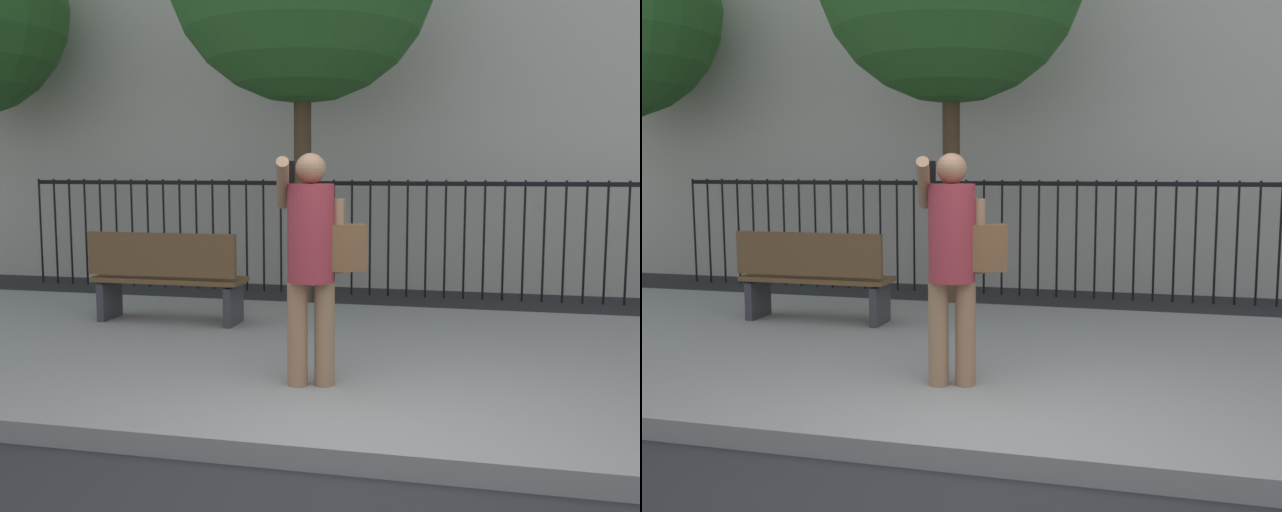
{
  "view_description": "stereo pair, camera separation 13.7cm",
  "coord_description": "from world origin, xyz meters",
  "views": [
    {
      "loc": [
        0.62,
        -3.85,
        1.74
      ],
      "look_at": [
        -0.59,
        1.48,
        1.08
      ],
      "focal_mm": 40.29,
      "sensor_mm": 36.0,
      "label": 1
    },
    {
      "loc": [
        0.75,
        -3.82,
        1.74
      ],
      "look_at": [
        -0.59,
        1.48,
        1.08
      ],
      "focal_mm": 40.29,
      "sensor_mm": 36.0,
      "label": 2
    }
  ],
  "objects": [
    {
      "name": "ground_plane",
      "position": [
        0.0,
        0.0,
        0.0
      ],
      "size": [
        60.0,
        60.0,
        0.0
      ],
      "primitive_type": "plane",
      "color": "#28282B"
    },
    {
      "name": "sidewalk",
      "position": [
        0.0,
        2.2,
        0.07
      ],
      "size": [
        28.0,
        4.4,
        0.15
      ],
      "primitive_type": "cube",
      "color": "gray",
      "rests_on": "ground"
    },
    {
      "name": "iron_fence",
      "position": [
        0.0,
        5.9,
        1.02
      ],
      "size": [
        12.03,
        0.04,
        1.6
      ],
      "color": "black",
      "rests_on": "ground"
    },
    {
      "name": "pedestrian_on_phone",
      "position": [
        -0.57,
        1.18,
        1.14
      ],
      "size": [
        0.71,
        0.51,
        1.71
      ],
      "color": "#936B4C",
      "rests_on": "sidewalk"
    },
    {
      "name": "street_bench",
      "position": [
        -2.56,
        2.96,
        0.65
      ],
      "size": [
        1.6,
        0.45,
        0.95
      ],
      "color": "brown",
      "rests_on": "sidewalk"
    }
  ]
}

